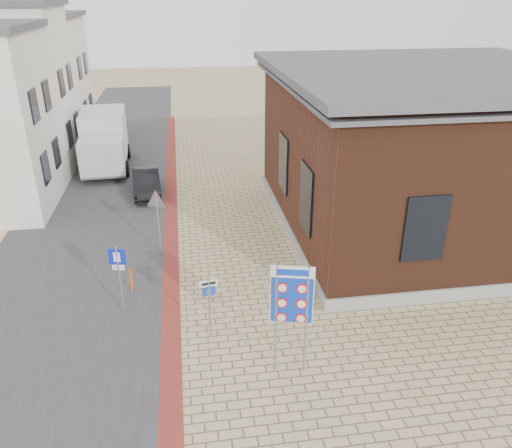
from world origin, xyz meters
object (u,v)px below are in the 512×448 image
object	(u,v)px
essen_sign	(209,298)
parking_sign	(119,269)
box_truck	(104,140)
sedan	(146,182)
border_sign	(292,297)
bollard	(131,280)

from	to	relation	value
essen_sign	parking_sign	bearing A→B (deg)	138.48
essen_sign	box_truck	bearing A→B (deg)	96.82
box_truck	sedan	bearing A→B (deg)	-65.19
sedan	box_truck	distance (m)	5.45
sedan	box_truck	xyz separation A→B (m)	(-2.52, 4.73, 1.01)
box_truck	essen_sign	distance (m)	17.71
border_sign	essen_sign	world-z (taller)	border_sign
border_sign	parking_sign	bearing A→B (deg)	157.78
sedan	parking_sign	distance (m)	10.64
box_truck	bollard	distance (m)	14.32
border_sign	bollard	xyz separation A→B (m)	(-4.55, 4.74, -1.94)
border_sign	parking_sign	distance (m)	5.93
sedan	bollard	xyz separation A→B (m)	(-0.12, -9.34, -0.18)
sedan	essen_sign	distance (m)	12.54
border_sign	sedan	bearing A→B (deg)	121.74
parking_sign	bollard	xyz separation A→B (m)	(0.18, 1.24, -1.17)
essen_sign	parking_sign	xyz separation A→B (m)	(-2.70, 1.70, 0.24)
bollard	essen_sign	bearing A→B (deg)	-49.41
box_truck	border_sign	distance (m)	20.07
border_sign	parking_sign	size ratio (longest dim) A/B	1.38
essen_sign	parking_sign	size ratio (longest dim) A/B	0.89
sedan	border_sign	world-z (taller)	border_sign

